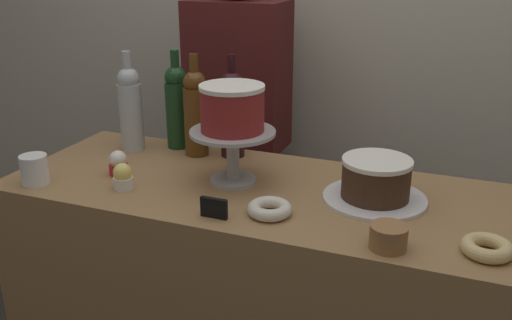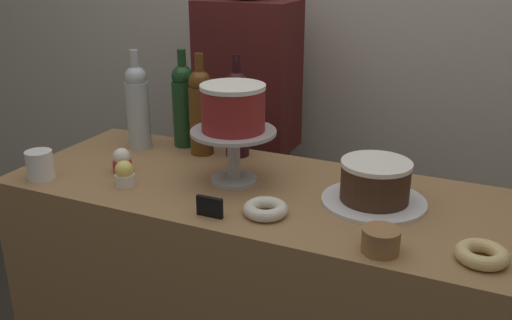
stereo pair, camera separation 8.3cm
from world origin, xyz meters
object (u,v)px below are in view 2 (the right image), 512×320
Objects in this scene: chocolate_round_cake at (375,181)px; wine_bottle_clear at (138,105)px; cookie_stack at (381,240)px; price_sign_chalkboard at (210,207)px; cupcake_vanilla at (122,161)px; coffee_cup_ceramic at (40,165)px; donut_sugar at (265,209)px; cupcake_lemon at (125,174)px; wine_bottle_green at (184,104)px; white_layer_cake at (233,108)px; barista_figure at (248,148)px; donut_glazed at (482,254)px; wine_bottle_amber at (201,110)px; wine_bottle_dark_red at (237,112)px; cake_stand_pedestal at (234,147)px.

chocolate_round_cake is 0.56× the size of wine_bottle_clear.
cookie_stack is 0.42m from price_sign_chalkboard.
coffee_cup_ceramic reaches higher than cupcake_vanilla.
cupcake_lemon is at bearing 179.04° from donut_sugar.
cupcake_vanilla is at bearing -98.17° from wine_bottle_green.
white_layer_cake is at bearing -18.27° from wine_bottle_clear.
wine_bottle_clear reaches higher than chocolate_round_cake.
barista_figure is at bearing 108.71° from price_sign_chalkboard.
donut_glazed is 1.32× the size of coffee_cup_ceramic.
cupcake_vanilla is (-0.34, -0.07, -0.18)m from white_layer_cake.
wine_bottle_dark_red is at bearing 16.20° from wine_bottle_amber.
white_layer_cake is 0.55× the size of wine_bottle_clear.
chocolate_round_cake is at bearing 144.79° from donut_glazed.
donut_sugar is at bearing -10.14° from cupcake_vanilla.
cake_stand_pedestal is 0.35m from cupcake_vanilla.
cake_stand_pedestal is 2.14× the size of donut_glazed.
wine_bottle_clear is 2.91× the size of donut_sugar.
barista_figure is (0.05, 0.71, -0.14)m from cupcake_lemon.
barista_figure is at bearing 110.05° from wine_bottle_dark_red.
price_sign_chalkboard is 0.56m from coffee_cup_ceramic.
cookie_stack reaches higher than donut_glazed.
donut_glazed is at bearing 1.96° from coffee_cup_ceramic.
barista_figure is (-0.39, 0.72, -0.12)m from donut_sugar.
cake_stand_pedestal is 3.23× the size of cupcake_vanilla.
donut_glazed is 0.63m from price_sign_chalkboard.
wine_bottle_green is at bearing 176.21° from wine_bottle_dark_red.
wine_bottle_green is 4.65× the size of price_sign_chalkboard.
cookie_stack is at bearing -30.47° from wine_bottle_amber.
wine_bottle_green is at bearing -102.80° from barista_figure.
wine_bottle_clear is 0.25m from cupcake_vanilla.
donut_sugar is (0.59, -0.30, -0.13)m from wine_bottle_clear.
cupcake_lemon is (-0.26, -0.16, -0.18)m from white_layer_cake.
wine_bottle_green and wine_bottle_amber have the same top height.
wine_bottle_amber is at bearing 158.48° from donut_glazed.
cake_stand_pedestal reaches higher than donut_glazed.
wine_bottle_green is at bearing 31.34° from wine_bottle_clear.
chocolate_round_cake is 1.63× the size of donut_sugar.
barista_figure reaches higher than donut_sugar.
wine_bottle_amber reaches higher than chocolate_round_cake.
cake_stand_pedestal is at bearing 30.46° from cupcake_lemon.
wine_bottle_amber is 3.83× the size of coffee_cup_ceramic.
donut_glazed is (1.10, -0.31, -0.13)m from wine_bottle_clear.
wine_bottle_dark_red reaches higher than cupcake_vanilla.
price_sign_chalkboard is (0.47, -0.37, -0.12)m from wine_bottle_clear.
wine_bottle_clear is (-0.42, 0.14, 0.04)m from cake_stand_pedestal.
cake_stand_pedestal is at bearing 165.48° from donut_glazed.
donut_sugar is at bearing -141.36° from chocolate_round_cake.
coffee_cup_ceramic is at bearing -141.34° from cupcake_vanilla.
coffee_cup_ceramic is (-0.31, -0.39, -0.10)m from wine_bottle_amber.
white_layer_cake is 0.56m from cookie_stack.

